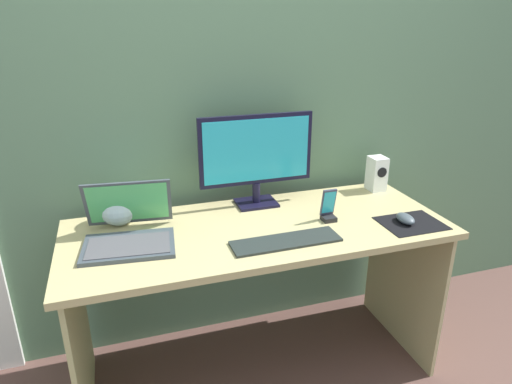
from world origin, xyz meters
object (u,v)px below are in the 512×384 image
at_px(laptop, 129,231).
at_px(phone_in_dock, 328,209).
at_px(fishbowl, 118,206).
at_px(mouse, 405,219).
at_px(speaker_right, 377,174).
at_px(keyboard_external, 286,241).
at_px(monitor, 256,156).

distance_m(laptop, phone_in_dock, 0.80).
distance_m(fishbowl, mouse, 1.18).
distance_m(speaker_right, phone_in_dock, 0.46).
xyz_separation_m(laptop, fishbowl, (-0.03, 0.18, 0.03)).
height_order(speaker_right, mouse, speaker_right).
height_order(mouse, phone_in_dock, phone_in_dock).
height_order(keyboard_external, phone_in_dock, phone_in_dock).
distance_m(monitor, fishbowl, 0.62).
relative_size(monitor, laptop, 1.41).
xyz_separation_m(laptop, keyboard_external, (0.56, -0.19, -0.04)).
height_order(keyboard_external, mouse, mouse).
relative_size(fishbowl, mouse, 1.64).
height_order(laptop, keyboard_external, laptop).
bearing_deg(speaker_right, keyboard_external, -148.27).
relative_size(fishbowl, phone_in_dock, 1.18).
bearing_deg(phone_in_dock, speaker_right, 33.35).
bearing_deg(fishbowl, laptop, -80.41).
relative_size(speaker_right, phone_in_dock, 1.20).
bearing_deg(mouse, speaker_right, 78.80).
bearing_deg(keyboard_external, laptop, 161.03).
relative_size(speaker_right, mouse, 1.66).
bearing_deg(laptop, mouse, -9.29).
bearing_deg(fishbowl, keyboard_external, -31.84).
height_order(fishbowl, keyboard_external, fishbowl).
bearing_deg(phone_in_dock, fishbowl, 164.31).
distance_m(mouse, phone_in_dock, 0.32).
bearing_deg(mouse, phone_in_dock, 158.99).
distance_m(monitor, keyboard_external, 0.45).
distance_m(monitor, laptop, 0.63).
distance_m(monitor, mouse, 0.68).
height_order(monitor, keyboard_external, monitor).
bearing_deg(monitor, fishbowl, -178.10).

